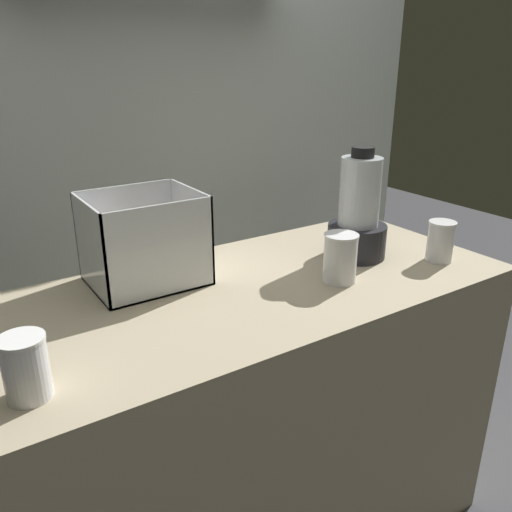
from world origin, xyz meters
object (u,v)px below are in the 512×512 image
blender_pitcher (358,216)px  carrot_display_bin (146,256)px  juice_cup_mango_middle (440,244)px  juice_cup_beet_far_left (26,371)px  juice_cup_mango_left (340,260)px

blender_pitcher → carrot_display_bin: bearing=164.1°
carrot_display_bin → blender_pitcher: size_ratio=0.87×
blender_pitcher → juice_cup_mango_middle: (0.18, -0.16, -0.07)m
juice_cup_beet_far_left → juice_cup_mango_left: 0.81m
juice_cup_beet_far_left → juice_cup_mango_middle: same height
juice_cup_mango_left → juice_cup_mango_middle: juice_cup_mango_left is taller
juice_cup_mango_left → juice_cup_beet_far_left: bearing=-174.2°
carrot_display_bin → blender_pitcher: 0.63m
carrot_display_bin → juice_cup_beet_far_left: carrot_display_bin is taller
carrot_display_bin → juice_cup_mango_middle: (0.78, -0.34, -0.02)m
carrot_display_bin → blender_pitcher: (0.60, -0.17, 0.05)m
blender_pitcher → juice_cup_mango_middle: bearing=-42.5°
carrot_display_bin → blender_pitcher: blender_pitcher is taller
carrot_display_bin → juice_cup_mango_middle: size_ratio=2.36×
blender_pitcher → juice_cup_beet_far_left: (-0.97, -0.20, -0.07)m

